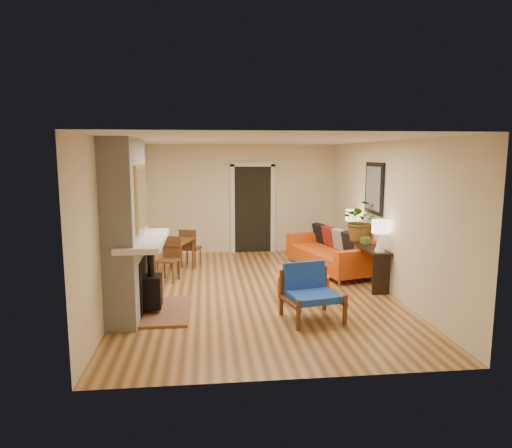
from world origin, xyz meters
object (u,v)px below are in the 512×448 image
object	(u,v)px
blue_chair	(309,289)
houseplant	(361,220)
lamp_far	(353,220)
dining_table	(177,247)
ottoman	(303,281)
lamp_near	(380,232)
console_table	(365,251)
sofa	(333,252)

from	to	relation	value
blue_chair	houseplant	distance (m)	2.59
blue_chair	lamp_far	distance (m)	3.01
dining_table	houseplant	world-z (taller)	houseplant
ottoman	houseplant	world-z (taller)	houseplant
lamp_near	console_table	bearing A→B (deg)	90.00
blue_chair	lamp_far	size ratio (longest dim) A/B	1.64
sofa	ottoman	size ratio (longest dim) A/B	2.46
ottoman	houseplant	size ratio (longest dim) A/B	1.20
blue_chair	console_table	bearing A→B (deg)	50.88
lamp_near	houseplant	xyz separation A→B (m)	(-0.01, 0.97, 0.06)
sofa	lamp_far	size ratio (longest dim) A/B	4.34
blue_chair	console_table	world-z (taller)	blue_chair
ottoman	lamp_far	world-z (taller)	lamp_far
blue_chair	console_table	xyz separation A→B (m)	(1.46, 1.80, 0.15)
dining_table	houseplant	bearing A→B (deg)	-11.51
blue_chair	dining_table	bearing A→B (deg)	127.01
sofa	ottoman	distance (m)	1.89
sofa	lamp_far	world-z (taller)	lamp_far
console_table	ottoman	bearing A→B (deg)	-150.73
sofa	lamp_far	bearing A→B (deg)	-17.35
lamp_near	houseplant	world-z (taller)	houseplant
dining_table	houseplant	distance (m)	3.64
dining_table	console_table	xyz separation A→B (m)	(3.54, -0.95, 0.04)
sofa	blue_chair	world-z (taller)	sofa
dining_table	lamp_near	bearing A→B (deg)	-25.46
ottoman	console_table	xyz separation A→B (m)	(1.34, 0.75, 0.34)
dining_table	houseplant	size ratio (longest dim) A/B	1.96
ottoman	dining_table	world-z (taller)	dining_table
blue_chair	houseplant	size ratio (longest dim) A/B	1.12
dining_table	lamp_far	size ratio (longest dim) A/B	2.90
sofa	houseplant	world-z (taller)	houseplant
console_table	lamp_far	xyz separation A→B (m)	(0.00, 0.75, 0.49)
sofa	blue_chair	distance (m)	2.88
lamp_far	lamp_near	bearing A→B (deg)	-90.00
sofa	lamp_far	distance (m)	0.78
ottoman	sofa	bearing A→B (deg)	58.56
blue_chair	lamp_near	size ratio (longest dim) A/B	1.64
lamp_near	lamp_far	world-z (taller)	same
console_table	lamp_far	world-z (taller)	lamp_far
sofa	dining_table	bearing A→B (deg)	178.41
sofa	dining_table	size ratio (longest dim) A/B	1.50
ottoman	console_table	bearing A→B (deg)	29.27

